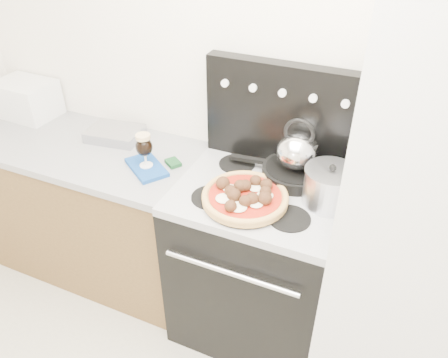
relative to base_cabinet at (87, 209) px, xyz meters
The scene contains 16 objects.
room_shell 1.59m from the base_cabinet, 41.46° to the right, with size 3.52×3.01×2.52m.
base_cabinet is the anchor object (origin of this frame).
countertop 0.45m from the base_cabinet, ahead, with size 1.48×0.63×0.04m, color #949398.
stove_body 1.11m from the base_cabinet, ahead, with size 0.76×0.65×0.88m, color black.
cooktop 1.20m from the base_cabinet, ahead, with size 0.76×0.65×0.04m, color #ADADB2.
backguard 1.35m from the base_cabinet, 12.75° to the left, with size 0.76×0.08×0.50m, color black.
fridge 1.88m from the base_cabinet, ahead, with size 0.64×0.68×1.90m, color silver.
toaster_oven 0.75m from the base_cabinet, 160.03° to the left, with size 0.34×0.25×0.21m, color silver.
foil_sheet 0.55m from the base_cabinet, 33.75° to the left, with size 0.29×0.21×0.06m, color silver.
oven_mitt 0.71m from the base_cabinet, ahead, with size 0.24×0.14×0.02m, color #144494.
beer_glass 0.78m from the base_cabinet, ahead, with size 0.08×0.08×0.18m, color black, non-canonical shape.
pizza_pan 1.19m from the base_cabinet, ahead, with size 0.36×0.36×0.01m, color black.
pizza 1.21m from the base_cabinet, ahead, with size 0.38×0.38×0.05m, color #DFB366, non-canonical shape.
skillet 1.33m from the base_cabinet, ahead, with size 0.31×0.31×0.06m, color black.
tea_kettle 1.39m from the base_cabinet, ahead, with size 0.19×0.19×0.21m, color white, non-canonical shape.
stock_pot 1.51m from the base_cabinet, ahead, with size 0.22×0.22×0.16m, color silver.
Camera 1 is at (0.58, -0.37, 2.09)m, focal length 35.00 mm.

